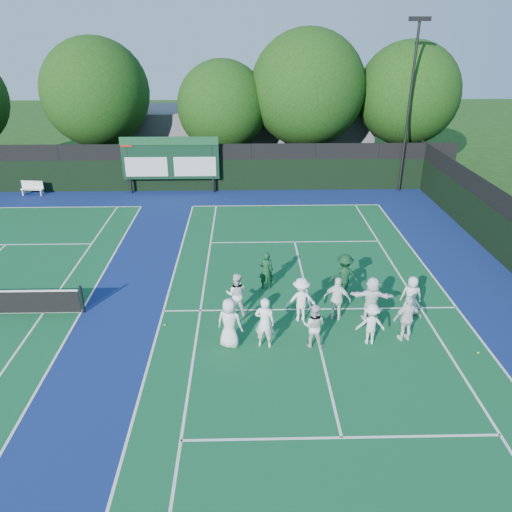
{
  "coord_description": "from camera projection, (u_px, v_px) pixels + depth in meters",
  "views": [
    {
      "loc": [
        -2.43,
        -15.0,
        9.59
      ],
      "look_at": [
        -2.0,
        3.0,
        1.3
      ],
      "focal_mm": 35.0,
      "sensor_mm": 36.0,
      "label": 1
    }
  ],
  "objects": [
    {
      "name": "ground",
      "position": [
        314.0,
        324.0,
        17.68
      ],
      "size": [
        120.0,
        120.0,
        0.0
      ],
      "primitive_type": "plane",
      "color": "#183C10",
      "rests_on": "ground"
    },
    {
      "name": "court_apron",
      "position": [
        149.0,
        311.0,
        18.46
      ],
      "size": [
        34.0,
        32.0,
        0.01
      ],
      "primitive_type": "cube",
      "color": "navy",
      "rests_on": "ground"
    },
    {
      "name": "near_court",
      "position": [
        311.0,
        309.0,
        18.59
      ],
      "size": [
        11.05,
        23.85,
        0.01
      ],
      "color": "#104E29",
      "rests_on": "ground"
    },
    {
      "name": "back_fence",
      "position": [
        188.0,
        170.0,
        31.51
      ],
      "size": [
        34.0,
        0.08,
        3.0
      ],
      "color": "black",
      "rests_on": "ground"
    },
    {
      "name": "scoreboard",
      "position": [
        170.0,
        159.0,
        30.77
      ],
      "size": [
        6.0,
        0.21,
        3.55
      ],
      "color": "black",
      "rests_on": "ground"
    },
    {
      "name": "clubhouse",
      "position": [
        250.0,
        135.0,
        38.6
      ],
      "size": [
        18.0,
        6.0,
        4.0
      ],
      "primitive_type": "cube",
      "color": "slate",
      "rests_on": "ground"
    },
    {
      "name": "light_pole_right",
      "position": [
        411.0,
        88.0,
        29.46
      ],
      "size": [
        1.2,
        0.3,
        10.12
      ],
      "color": "black",
      "rests_on": "ground"
    },
    {
      "name": "bench",
      "position": [
        32.0,
        187.0,
        31.1
      ],
      "size": [
        1.43,
        0.54,
        0.88
      ],
      "color": "silver",
      "rests_on": "ground"
    },
    {
      "name": "tree_b",
      "position": [
        99.0,
        95.0,
        32.91
      ],
      "size": [
        7.03,
        7.03,
        9.17
      ],
      "color": "black",
      "rests_on": "ground"
    },
    {
      "name": "tree_c",
      "position": [
        225.0,
        109.0,
        33.46
      ],
      "size": [
        6.05,
        6.05,
        7.78
      ],
      "color": "black",
      "rests_on": "ground"
    },
    {
      "name": "tree_d",
      "position": [
        310.0,
        91.0,
        33.12
      ],
      "size": [
        7.6,
        7.6,
        9.68
      ],
      "color": "black",
      "rests_on": "ground"
    },
    {
      "name": "tree_e",
      "position": [
        410.0,
        96.0,
        33.41
      ],
      "size": [
        6.8,
        6.8,
        8.93
      ],
      "color": "black",
      "rests_on": "ground"
    },
    {
      "name": "tennis_ball_0",
      "position": [
        267.0,
        338.0,
        16.84
      ],
      "size": [
        0.07,
        0.07,
        0.07
      ],
      "primitive_type": "sphere",
      "color": "#C4DA19",
      "rests_on": "ground"
    },
    {
      "name": "tennis_ball_1",
      "position": [
        404.0,
        306.0,
        18.78
      ],
      "size": [
        0.07,
        0.07,
        0.07
      ],
      "primitive_type": "sphere",
      "color": "#C4DA19",
      "rests_on": "ground"
    },
    {
      "name": "tennis_ball_2",
      "position": [
        478.0,
        353.0,
        16.07
      ],
      "size": [
        0.07,
        0.07,
        0.07
      ],
      "primitive_type": "sphere",
      "color": "#C4DA19",
      "rests_on": "ground"
    },
    {
      "name": "tennis_ball_3",
      "position": [
        165.0,
        325.0,
        17.58
      ],
      "size": [
        0.07,
        0.07,
        0.07
      ],
      "primitive_type": "sphere",
      "color": "#C4DA19",
      "rests_on": "ground"
    },
    {
      "name": "player_front_0",
      "position": [
        230.0,
        323.0,
        16.13
      ],
      "size": [
        0.99,
        0.8,
        1.75
      ],
      "primitive_type": "imported",
      "rotation": [
        0.0,
        0.0,
        2.81
      ],
      "color": "white",
      "rests_on": "ground"
    },
    {
      "name": "player_front_1",
      "position": [
        265.0,
        323.0,
        16.09
      ],
      "size": [
        0.73,
        0.55,
        1.8
      ],
      "primitive_type": "imported",
      "rotation": [
        0.0,
        0.0,
        2.95
      ],
      "color": "white",
      "rests_on": "ground"
    },
    {
      "name": "player_front_2",
      "position": [
        314.0,
        326.0,
        16.18
      ],
      "size": [
        0.87,
        0.75,
        1.54
      ],
      "primitive_type": "imported",
      "rotation": [
        0.0,
        0.0,
        2.88
      ],
      "color": "silver",
      "rests_on": "ground"
    },
    {
      "name": "player_front_3",
      "position": [
        371.0,
        324.0,
        16.34
      ],
      "size": [
        0.97,
        0.58,
        1.46
      ],
      "primitive_type": "imported",
      "rotation": [
        0.0,
        0.0,
        3.1
      ],
      "color": "silver",
      "rests_on": "ground"
    },
    {
      "name": "player_front_4",
      "position": [
        407.0,
        318.0,
        16.46
      ],
      "size": [
        1.03,
        0.58,
        1.66
      ],
      "primitive_type": "imported",
      "rotation": [
        0.0,
        0.0,
        3.33
      ],
      "color": "white",
      "rests_on": "ground"
    },
    {
      "name": "player_back_0",
      "position": [
        237.0,
        294.0,
        18.01
      ],
      "size": [
        0.86,
        0.72,
        1.61
      ],
      "primitive_type": "imported",
      "rotation": [
        0.0,
        0.0,
        2.99
      ],
      "color": "white",
      "rests_on": "ground"
    },
    {
      "name": "player_back_1",
      "position": [
        301.0,
        300.0,
        17.61
      ],
      "size": [
        1.11,
        0.69,
        1.65
      ],
      "primitive_type": "imported",
      "rotation": [
        0.0,
        0.0,
        3.21
      ],
      "color": "white",
      "rests_on": "ground"
    },
    {
      "name": "player_back_2",
      "position": [
        337.0,
        299.0,
        17.65
      ],
      "size": [
        1.05,
        0.72,
        1.65
      ],
      "primitive_type": "imported",
      "rotation": [
        0.0,
        0.0,
        2.78
      ],
      "color": "white",
      "rests_on": "ground"
    },
    {
      "name": "player_back_3",
      "position": [
        372.0,
        298.0,
        17.66
      ],
      "size": [
        1.6,
        0.7,
        1.67
      ],
      "primitive_type": "imported",
      "rotation": [
        0.0,
        0.0,
        3.01
      ],
      "color": "white",
      "rests_on": "ground"
    },
    {
      "name": "player_back_4",
      "position": [
        411.0,
        296.0,
        18.02
      ],
      "size": [
        0.8,
        0.58,
        1.5
      ],
      "primitive_type": "imported",
      "rotation": [
        0.0,
        0.0,
        2.99
      ],
      "color": "silver",
      "rests_on": "ground"
    },
    {
      "name": "coach_left",
      "position": [
        266.0,
        271.0,
        19.78
      ],
      "size": [
        0.58,
        0.38,
        1.58
      ],
      "primitive_type": "imported",
      "rotation": [
        0.0,
        0.0,
        3.13
      ],
      "color": "#103B1D",
      "rests_on": "ground"
    },
    {
      "name": "coach_right",
      "position": [
        344.0,
        275.0,
        19.21
      ],
      "size": [
        1.15,
        0.67,
        1.75
      ],
      "primitive_type": "imported",
      "rotation": [
        0.0,
        0.0,
        3.12
      ],
      "color": "#0D321A",
      "rests_on": "ground"
    }
  ]
}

